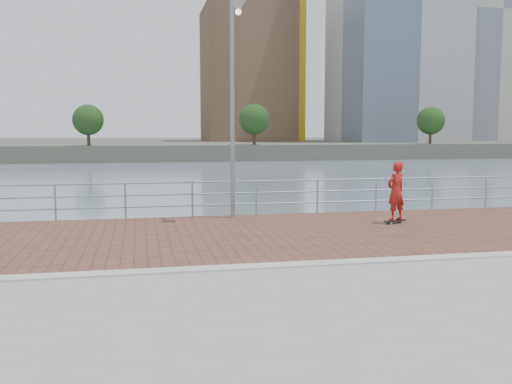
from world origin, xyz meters
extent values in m
plane|color=slate|center=(0.00, 0.00, -2.00)|extent=(400.00, 400.00, 0.00)
cube|color=brown|center=(0.00, 3.60, 0.01)|extent=(40.00, 6.80, 0.02)
cube|color=#B7B5AD|center=(0.00, 0.00, 0.03)|extent=(40.00, 0.40, 0.06)
cube|color=#4C5142|center=(0.00, 122.50, -0.75)|extent=(320.00, 95.00, 2.50)
cylinder|color=#8C9EA8|center=(-5.13, 7.00, 0.55)|extent=(0.06, 0.06, 1.10)
cylinder|color=#8C9EA8|center=(-3.08, 7.00, 0.55)|extent=(0.06, 0.06, 1.10)
cylinder|color=#8C9EA8|center=(-1.03, 7.00, 0.55)|extent=(0.06, 0.06, 1.10)
cylinder|color=#8C9EA8|center=(1.03, 7.00, 0.55)|extent=(0.06, 0.06, 1.10)
cylinder|color=#8C9EA8|center=(3.08, 7.00, 0.55)|extent=(0.06, 0.06, 1.10)
cylinder|color=#8C9EA8|center=(5.13, 7.00, 0.55)|extent=(0.06, 0.06, 1.10)
cylinder|color=#8C9EA8|center=(7.18, 7.00, 0.55)|extent=(0.06, 0.06, 1.10)
cylinder|color=#8C9EA8|center=(9.24, 7.00, 0.55)|extent=(0.06, 0.06, 1.10)
cylinder|color=#8C9EA8|center=(0.00, 7.00, 1.10)|extent=(39.00, 0.05, 0.05)
cylinder|color=#8C9EA8|center=(0.00, 7.00, 0.73)|extent=(39.00, 0.05, 0.05)
cylinder|color=#8C9EA8|center=(0.00, 7.00, 0.36)|extent=(39.00, 0.05, 0.05)
cylinder|color=gray|center=(0.18, 6.50, 3.35)|extent=(0.13, 0.13, 6.70)
cube|color=black|center=(4.65, 4.48, 0.09)|extent=(0.76, 0.46, 0.03)
cylinder|color=beige|center=(4.46, 4.33, 0.05)|extent=(0.07, 0.06, 0.06)
cylinder|color=beige|center=(4.90, 4.50, 0.05)|extent=(0.07, 0.06, 0.06)
cylinder|color=beige|center=(4.41, 4.45, 0.05)|extent=(0.07, 0.06, 0.06)
cylinder|color=beige|center=(4.85, 4.63, 0.05)|extent=(0.07, 0.06, 0.06)
imported|color=#AC1D16|center=(4.65, 4.48, 0.96)|extent=(0.73, 0.62, 1.72)
cube|color=gold|center=(30.00, 104.00, 25.50)|extent=(2.00, 2.00, 50.00)
cube|color=brown|center=(20.00, 110.00, 14.45)|extent=(18.00, 18.00, 27.91)
cube|color=#B2ADA3|center=(72.00, 108.00, 27.98)|extent=(20.00, 20.00, 54.97)
cylinder|color=#473323|center=(-10.00, 77.00, 2.27)|extent=(0.50, 0.50, 3.53)
sphere|color=#193814|center=(-10.00, 77.00, 4.28)|extent=(4.54, 4.54, 4.54)
cylinder|color=#473323|center=(15.00, 77.00, 2.35)|extent=(0.50, 0.50, 3.70)
sphere|color=#193814|center=(15.00, 77.00, 4.46)|extent=(4.76, 4.76, 4.76)
cylinder|color=#473323|center=(45.00, 77.00, 2.30)|extent=(0.50, 0.50, 3.59)
sphere|color=#193814|center=(45.00, 77.00, 4.35)|extent=(4.62, 4.62, 4.62)
camera|label=1|loc=(-2.61, -10.81, 2.71)|focal=40.00mm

